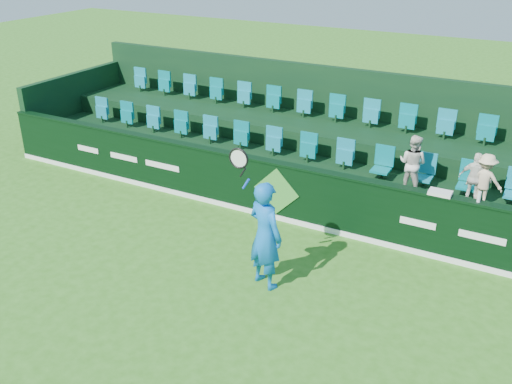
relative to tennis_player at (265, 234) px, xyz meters
The scene contains 13 objects.
ground 2.08m from the tennis_player, 121.85° to the right, with size 60.00×60.00×0.00m, color #2F6A19.
sponsor_hoarding 2.66m from the tennis_player, 111.12° to the left, with size 16.00×0.25×1.35m.
stand_tier_front 3.74m from the tennis_player, 104.98° to the left, with size 16.00×2.00×0.80m, color black.
stand_tier_back 5.56m from the tennis_player, 99.90° to the left, with size 16.00×1.80×1.30m, color black.
stand_rear 5.99m from the tennis_player, 99.17° to the left, with size 16.00×4.10×2.60m.
seat_row_front 4.08m from the tennis_player, 103.53° to the left, with size 13.50×0.50×0.60m, color #127D91.
seat_row_back 5.87m from the tennis_player, 99.40° to the left, with size 13.50×0.50×0.60m, color #127D91.
tennis_player is the anchor object (origin of this frame).
spectator_left 3.96m from the tennis_player, 65.40° to the left, with size 0.61×0.48×1.25m, color silver.
spectator_middle 4.64m from the tennis_player, 50.80° to the left, with size 0.64×0.27×1.09m, color white.
spectator_right 4.75m from the tennis_player, 49.08° to the left, with size 0.71×0.41×1.10m, color beige.
towel 3.50m from the tennis_player, 45.00° to the left, with size 0.43×0.28×0.06m, color silver.
drinks_bottle 4.03m from the tennis_player, 37.97° to the left, with size 0.07×0.07×0.21m, color silver.
Camera 1 is at (5.01, -6.29, 5.95)m, focal length 40.00 mm.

